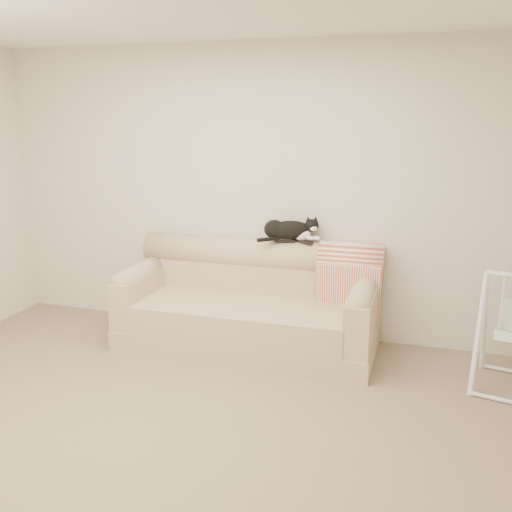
{
  "coord_description": "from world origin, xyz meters",
  "views": [
    {
      "loc": [
        1.47,
        -2.9,
        1.99
      ],
      "look_at": [
        0.19,
        1.27,
        0.9
      ],
      "focal_mm": 40.0,
      "sensor_mm": 36.0,
      "label": 1
    }
  ],
  "objects_px": {
    "tuxedo_cat": "(290,230)",
    "remote_a": "(285,240)",
    "sofa": "(250,306)",
    "remote_b": "(304,242)"
  },
  "relations": [
    {
      "from": "remote_a",
      "to": "remote_b",
      "type": "relative_size",
      "value": 1.08
    },
    {
      "from": "tuxedo_cat",
      "to": "remote_a",
      "type": "bearing_deg",
      "value": -160.27
    },
    {
      "from": "remote_b",
      "to": "tuxedo_cat",
      "type": "xyz_separation_m",
      "value": [
        -0.14,
        0.01,
        0.1
      ]
    },
    {
      "from": "remote_b",
      "to": "sofa",
      "type": "bearing_deg",
      "value": -152.35
    },
    {
      "from": "sofa",
      "to": "tuxedo_cat",
      "type": "xyz_separation_m",
      "value": [
        0.29,
        0.23,
        0.65
      ]
    },
    {
      "from": "sofa",
      "to": "remote_a",
      "type": "distance_m",
      "value": 0.65
    },
    {
      "from": "remote_b",
      "to": "tuxedo_cat",
      "type": "height_order",
      "value": "tuxedo_cat"
    },
    {
      "from": "sofa",
      "to": "remote_b",
      "type": "xyz_separation_m",
      "value": [
        0.43,
        0.23,
        0.56
      ]
    },
    {
      "from": "sofa",
      "to": "remote_a",
      "type": "relative_size",
      "value": 11.82
    },
    {
      "from": "remote_b",
      "to": "remote_a",
      "type": "bearing_deg",
      "value": -177.98
    }
  ]
}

